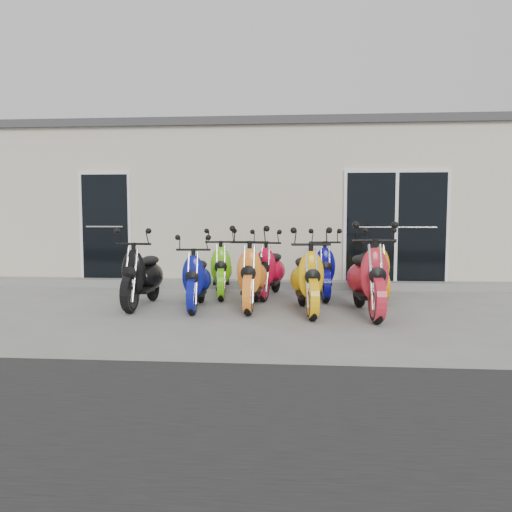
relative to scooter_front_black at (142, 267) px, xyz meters
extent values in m
plane|color=gray|center=(1.73, 0.13, -0.63)|extent=(80.00, 80.00, 0.00)
cube|color=beige|center=(1.73, 5.33, 0.97)|extent=(14.00, 6.00, 3.20)
cube|color=#3F3F42|center=(1.73, 5.33, 2.65)|extent=(14.20, 6.20, 0.16)
cube|color=gray|center=(1.73, 2.15, -0.55)|extent=(14.00, 0.40, 0.15)
cube|color=black|center=(-1.47, 2.30, 0.63)|extent=(1.07, 0.08, 2.22)
cube|color=black|center=(4.33, 2.30, 0.63)|extent=(2.02, 0.08, 2.22)
camera|label=1|loc=(2.40, -7.58, 0.82)|focal=35.00mm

